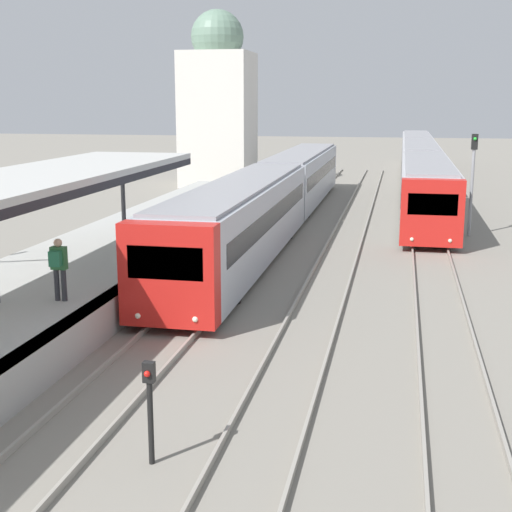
{
  "coord_description": "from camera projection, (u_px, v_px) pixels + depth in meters",
  "views": [
    {
      "loc": [
        5.9,
        -4.95,
        6.18
      ],
      "look_at": [
        1.81,
        15.22,
        1.67
      ],
      "focal_mm": 50.0,
      "sensor_mm": 36.0,
      "label": 1
    }
  ],
  "objects": [
    {
      "name": "person_on_platform",
      "position": [
        59.0,
        264.0,
        18.53
      ],
      "size": [
        0.4,
        0.4,
        1.66
      ],
      "color": "#2D2D33",
      "rests_on": "station_platform"
    },
    {
      "name": "train_near",
      "position": [
        277.0,
        192.0,
        35.03
      ],
      "size": [
        2.66,
        34.4,
        3.16
      ],
      "color": "red",
      "rests_on": "ground_plane"
    },
    {
      "name": "train_far",
      "position": [
        420.0,
        163.0,
        51.43
      ],
      "size": [
        2.57,
        46.82,
        3.15
      ],
      "color": "red",
      "rests_on": "ground_plane"
    },
    {
      "name": "signal_post_near",
      "position": [
        150.0,
        401.0,
        12.14
      ],
      "size": [
        0.2,
        0.21,
        1.87
      ],
      "color": "black",
      "rests_on": "ground_plane"
    },
    {
      "name": "signal_mast_far",
      "position": [
        473.0,
        172.0,
        32.57
      ],
      "size": [
        0.28,
        0.29,
        4.69
      ],
      "color": "gray",
      "rests_on": "ground_plane"
    },
    {
      "name": "distant_domed_building",
      "position": [
        218.0,
        104.0,
        51.75
      ],
      "size": [
        4.9,
        4.9,
        12.5
      ],
      "color": "silver",
      "rests_on": "ground_plane"
    }
  ]
}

